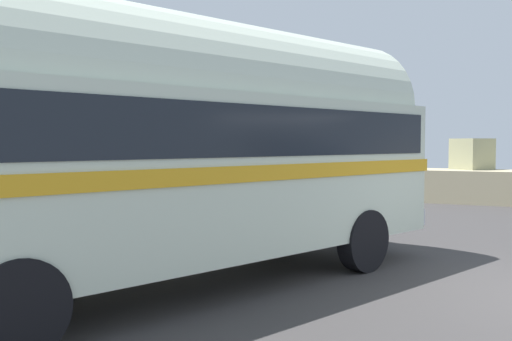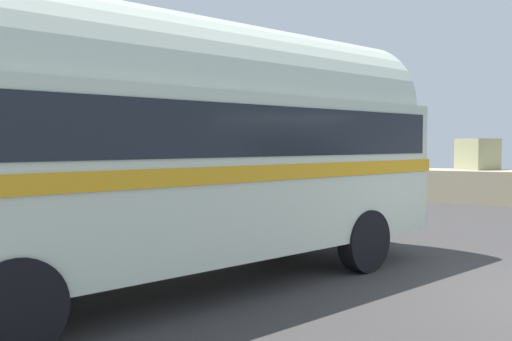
% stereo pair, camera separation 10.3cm
% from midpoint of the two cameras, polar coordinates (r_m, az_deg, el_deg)
% --- Properties ---
extents(vintage_coach, '(5.65, 8.82, 3.70)m').
position_cam_midpoint_polar(vintage_coach, '(7.56, -8.03, 3.21)').
color(vintage_coach, black).
rests_on(vintage_coach, ground).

